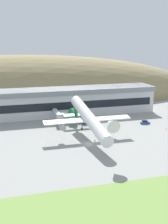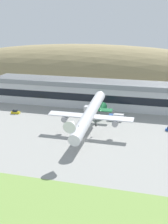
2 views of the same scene
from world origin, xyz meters
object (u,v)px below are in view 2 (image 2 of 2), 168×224
at_px(terminal_building, 95,92).
at_px(jetway_0, 91,106).
at_px(service_car_0, 15,112).
at_px(box_truck, 116,117).
at_px(cargo_airplane, 90,115).

distance_m(terminal_building, jetway_0, 15.76).
height_order(terminal_building, service_car_0, terminal_building).
xyz_separation_m(terminal_building, service_car_0, (-33.63, -23.65, -6.86)).
relative_size(jetway_0, box_truck, 2.12).
height_order(cargo_airplane, service_car_0, cargo_airplane).
distance_m(cargo_airplane, box_truck, 23.07).
relative_size(jetway_0, cargo_airplane, 0.29).
height_order(jetway_0, box_truck, jetway_0).
bearing_deg(box_truck, jetway_0, 159.43).
bearing_deg(cargo_airplane, terminal_building, 100.81).
bearing_deg(service_car_0, box_truck, 4.05).
relative_size(terminal_building, service_car_0, 25.24).
bearing_deg(jetway_0, cargo_airplane, -76.56).
relative_size(terminal_building, box_truck, 16.29).
distance_m(terminal_building, service_car_0, 41.68).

